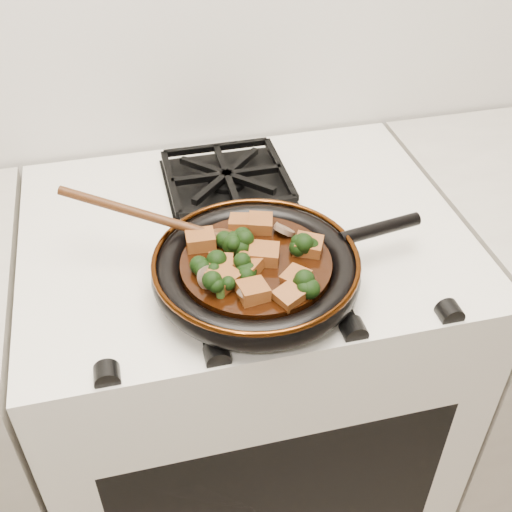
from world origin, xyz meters
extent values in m
cube|color=silver|center=(0.00, 1.69, 0.45)|extent=(0.76, 0.60, 0.90)
cylinder|color=black|center=(-0.02, 1.53, 0.93)|extent=(0.29, 0.29, 0.01)
torus|color=black|center=(-0.02, 1.53, 0.94)|extent=(0.32, 0.32, 0.04)
torus|color=#401E09|center=(-0.02, 1.53, 0.96)|extent=(0.31, 0.31, 0.01)
cylinder|color=black|center=(0.20, 1.56, 0.96)|extent=(0.14, 0.04, 0.02)
cylinder|color=black|center=(-0.02, 1.53, 0.95)|extent=(0.23, 0.23, 0.02)
cube|color=brown|center=(0.01, 1.44, 0.97)|extent=(0.05, 0.05, 0.02)
cube|color=brown|center=(-0.07, 1.52, 0.97)|extent=(0.05, 0.05, 0.02)
cube|color=brown|center=(0.07, 1.54, 0.97)|extent=(0.06, 0.05, 0.03)
cube|color=brown|center=(0.01, 1.61, 0.97)|extent=(0.05, 0.05, 0.03)
cube|color=brown|center=(-0.09, 1.59, 0.97)|extent=(0.05, 0.05, 0.03)
cube|color=brown|center=(-0.03, 1.52, 0.97)|extent=(0.06, 0.06, 0.03)
cube|color=brown|center=(0.03, 1.47, 0.97)|extent=(0.05, 0.05, 0.03)
cube|color=brown|center=(-0.07, 1.50, 0.97)|extent=(0.06, 0.06, 0.03)
cube|color=brown|center=(-0.04, 1.46, 0.97)|extent=(0.05, 0.05, 0.03)
cube|color=brown|center=(-0.02, 1.62, 0.97)|extent=(0.05, 0.05, 0.02)
cube|color=brown|center=(0.00, 1.53, 0.97)|extent=(0.06, 0.05, 0.03)
cube|color=brown|center=(-0.08, 1.50, 0.97)|extent=(0.05, 0.05, 0.02)
cylinder|color=#AC2E04|center=(-0.03, 1.59, 0.96)|extent=(0.03, 0.03, 0.02)
cylinder|color=#AC2E04|center=(-0.04, 1.52, 0.96)|extent=(0.04, 0.03, 0.03)
cylinder|color=#AC2E04|center=(-0.04, 1.52, 0.96)|extent=(0.03, 0.03, 0.02)
cylinder|color=#AC2E04|center=(0.01, 1.45, 0.96)|extent=(0.03, 0.03, 0.01)
cylinder|color=brown|center=(-0.05, 1.46, 0.97)|extent=(0.04, 0.04, 0.03)
cylinder|color=brown|center=(-0.09, 1.50, 0.97)|extent=(0.05, 0.05, 0.03)
cylinder|color=brown|center=(0.04, 1.59, 0.97)|extent=(0.04, 0.05, 0.03)
cylinder|color=brown|center=(0.04, 1.59, 0.97)|extent=(0.04, 0.04, 0.03)
ellipsoid|color=#44230E|center=(-0.05, 1.59, 0.96)|extent=(0.07, 0.06, 0.02)
cylinder|color=#44230E|center=(-0.17, 1.65, 0.99)|extent=(0.02, 0.02, 0.26)
camera|label=1|loc=(-0.19, 0.82, 1.58)|focal=45.00mm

